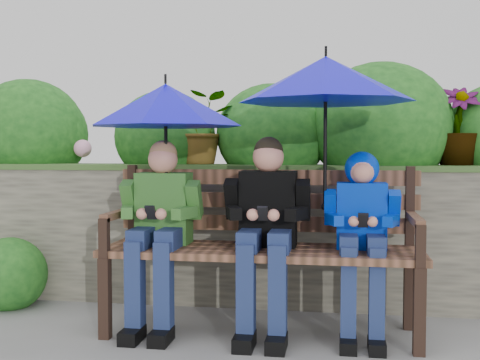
% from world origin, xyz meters
% --- Properties ---
extents(ground, '(60.00, 60.00, 0.00)m').
position_xyz_m(ground, '(0.00, 0.00, 0.00)').
color(ground, '#5B5C59').
rests_on(ground, ground).
extents(garden_backdrop, '(8.00, 2.88, 1.83)m').
position_xyz_m(garden_backdrop, '(-0.07, 1.57, 0.65)').
color(garden_backdrop, '#545146').
rests_on(garden_backdrop, ground).
extents(park_bench, '(1.97, 0.58, 1.04)m').
position_xyz_m(park_bench, '(0.15, 0.09, 0.59)').
color(park_bench, black).
rests_on(park_bench, ground).
extents(boy_left, '(0.51, 0.59, 1.20)m').
position_xyz_m(boy_left, '(-0.50, -0.01, 0.68)').
color(boy_left, '#266625').
rests_on(boy_left, ground).
extents(boy_middle, '(0.52, 0.61, 1.22)m').
position_xyz_m(boy_middle, '(0.18, -0.01, 0.69)').
color(boy_middle, black).
rests_on(boy_middle, ground).
extents(boy_right, '(0.45, 0.55, 1.13)m').
position_xyz_m(boy_right, '(0.76, 0.01, 0.69)').
color(boy_right, '#0019C2').
rests_on(boy_right, ground).
extents(umbrella_left, '(0.98, 0.98, 0.87)m').
position_xyz_m(umbrella_left, '(-0.47, 0.04, 1.42)').
color(umbrella_left, '#0804E1').
rests_on(umbrella_left, ground).
extents(umbrella_right, '(1.07, 1.07, 0.99)m').
position_xyz_m(umbrella_right, '(0.53, 0.03, 1.57)').
color(umbrella_right, '#0804E1').
rests_on(umbrella_right, ground).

